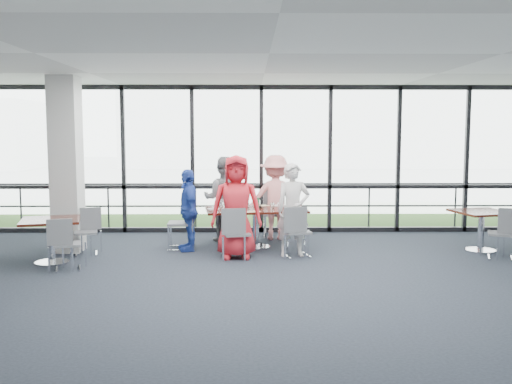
{
  "coord_description": "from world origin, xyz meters",
  "views": [
    {
      "loc": [
        -0.25,
        -7.43,
        2.21
      ],
      "look_at": [
        -0.14,
        2.98,
        1.1
      ],
      "focal_mm": 40.0,
      "sensor_mm": 36.0,
      "label": 1
    }
  ],
  "objects_px": {
    "diner_near_right": "(293,210)",
    "chair_main_fl": "(227,218)",
    "structural_column": "(66,165)",
    "diner_far_right": "(275,197)",
    "chair_main_nl": "(237,234)",
    "chair_spare_lb": "(86,232)",
    "chair_main_fr": "(275,214)",
    "side_table_right": "(481,217)",
    "chair_main_end": "(181,223)",
    "chair_spare_r": "(501,234)",
    "diner_far_left": "(224,199)",
    "side_table_left": "(51,225)",
    "diner_end": "(188,210)",
    "main_table": "(256,215)",
    "diner_near_left": "(236,207)",
    "chair_main_nr": "(297,232)",
    "chair_spare_la": "(67,244)"
  },
  "relations": [
    {
      "from": "diner_near_right",
      "to": "chair_main_fl",
      "type": "height_order",
      "value": "diner_near_right"
    },
    {
      "from": "structural_column",
      "to": "diner_far_right",
      "type": "distance_m",
      "value": 4.1
    },
    {
      "from": "chair_main_nl",
      "to": "chair_spare_lb",
      "type": "relative_size",
      "value": 1.1
    },
    {
      "from": "chair_main_fr",
      "to": "side_table_right",
      "type": "bearing_deg",
      "value": 161.15
    },
    {
      "from": "chair_main_fr",
      "to": "chair_main_end",
      "type": "bearing_deg",
      "value": 35.49
    },
    {
      "from": "chair_spare_r",
      "to": "diner_far_left",
      "type": "bearing_deg",
      "value": -178.15
    },
    {
      "from": "side_table_right",
      "to": "chair_main_fr",
      "type": "bearing_deg",
      "value": 159.15
    },
    {
      "from": "side_table_left",
      "to": "diner_end",
      "type": "distance_m",
      "value": 2.43
    },
    {
      "from": "structural_column",
      "to": "main_table",
      "type": "relative_size",
      "value": 1.61
    },
    {
      "from": "diner_near_left",
      "to": "diner_far_left",
      "type": "xyz_separation_m",
      "value": [
        -0.29,
        1.57,
        -0.05
      ]
    },
    {
      "from": "side_table_right",
      "to": "chair_spare_r",
      "type": "xyz_separation_m",
      "value": [
        0.1,
        -0.64,
        -0.2
      ]
    },
    {
      "from": "chair_main_end",
      "to": "diner_far_left",
      "type": "bearing_deg",
      "value": 135.33
    },
    {
      "from": "diner_far_left",
      "to": "chair_main_fl",
      "type": "bearing_deg",
      "value": -108.42
    },
    {
      "from": "diner_far_left",
      "to": "diner_end",
      "type": "distance_m",
      "value": 1.11
    },
    {
      "from": "side_table_right",
      "to": "diner_near_right",
      "type": "distance_m",
      "value": 3.53
    },
    {
      "from": "side_table_left",
      "to": "side_table_right",
      "type": "bearing_deg",
      "value": 6.75
    },
    {
      "from": "main_table",
      "to": "chair_spare_r",
      "type": "distance_m",
      "value": 4.37
    },
    {
      "from": "structural_column",
      "to": "diner_near_right",
      "type": "relative_size",
      "value": 1.93
    },
    {
      "from": "diner_near_right",
      "to": "side_table_right",
      "type": "bearing_deg",
      "value": -3.24
    },
    {
      "from": "chair_main_fl",
      "to": "chair_main_nr",
      "type": "bearing_deg",
      "value": 123.02
    },
    {
      "from": "chair_main_end",
      "to": "chair_main_fr",
      "type": "bearing_deg",
      "value": 121.41
    },
    {
      "from": "chair_main_nr",
      "to": "chair_spare_la",
      "type": "relative_size",
      "value": 1.07
    },
    {
      "from": "chair_main_nr",
      "to": "chair_spare_lb",
      "type": "distance_m",
      "value": 3.78
    },
    {
      "from": "chair_main_nr",
      "to": "chair_spare_r",
      "type": "distance_m",
      "value": 3.54
    },
    {
      "from": "chair_spare_lb",
      "to": "structural_column",
      "type": "bearing_deg",
      "value": -51.79
    },
    {
      "from": "side_table_right",
      "to": "diner_near_left",
      "type": "bearing_deg",
      "value": -173.59
    },
    {
      "from": "side_table_right",
      "to": "chair_spare_lb",
      "type": "bearing_deg",
      "value": -178.27
    },
    {
      "from": "diner_near_left",
      "to": "chair_spare_lb",
      "type": "distance_m",
      "value": 2.77
    },
    {
      "from": "chair_main_nr",
      "to": "chair_main_end",
      "type": "bearing_deg",
      "value": 149.47
    },
    {
      "from": "side_table_left",
      "to": "chair_main_nr",
      "type": "bearing_deg",
      "value": 6.51
    },
    {
      "from": "chair_spare_r",
      "to": "diner_end",
      "type": "bearing_deg",
      "value": -167.07
    },
    {
      "from": "diner_near_left",
      "to": "diner_far_left",
      "type": "height_order",
      "value": "diner_near_left"
    },
    {
      "from": "side_table_left",
      "to": "chair_main_fr",
      "type": "relative_size",
      "value": 1.18
    },
    {
      "from": "diner_far_left",
      "to": "diner_far_right",
      "type": "bearing_deg",
      "value": -164.46
    },
    {
      "from": "diner_near_right",
      "to": "chair_spare_lb",
      "type": "height_order",
      "value": "diner_near_right"
    },
    {
      "from": "diner_far_left",
      "to": "chair_spare_la",
      "type": "relative_size",
      "value": 2.06
    },
    {
      "from": "chair_spare_la",
      "to": "diner_far_left",
      "type": "bearing_deg",
      "value": 28.53
    },
    {
      "from": "side_table_left",
      "to": "chair_main_nl",
      "type": "xyz_separation_m",
      "value": [
        3.1,
        0.3,
        -0.2
      ]
    },
    {
      "from": "side_table_left",
      "to": "side_table_right",
      "type": "height_order",
      "value": "same"
    },
    {
      "from": "main_table",
      "to": "diner_far_right",
      "type": "height_order",
      "value": "diner_far_right"
    },
    {
      "from": "chair_main_nl",
      "to": "chair_spare_lb",
      "type": "height_order",
      "value": "chair_main_nl"
    },
    {
      "from": "diner_far_right",
      "to": "chair_spare_lb",
      "type": "height_order",
      "value": "diner_far_right"
    },
    {
      "from": "chair_main_nl",
      "to": "chair_main_nr",
      "type": "bearing_deg",
      "value": -3.52
    },
    {
      "from": "chair_main_end",
      "to": "chair_spare_r",
      "type": "height_order",
      "value": "chair_main_end"
    },
    {
      "from": "chair_main_end",
      "to": "chair_spare_lb",
      "type": "bearing_deg",
      "value": -76.85
    },
    {
      "from": "side_table_left",
      "to": "chair_spare_lb",
      "type": "xyz_separation_m",
      "value": [
        0.39,
        0.68,
        -0.24
      ]
    },
    {
      "from": "diner_end",
      "to": "chair_spare_r",
      "type": "xyz_separation_m",
      "value": [
        5.51,
        -0.78,
        -0.32
      ]
    },
    {
      "from": "diner_far_left",
      "to": "chair_main_nl",
      "type": "xyz_separation_m",
      "value": [
        0.3,
        -1.66,
        -0.41
      ]
    },
    {
      "from": "side_table_left",
      "to": "diner_end",
      "type": "relative_size",
      "value": 0.76
    },
    {
      "from": "chair_spare_la",
      "to": "diner_far_right",
      "type": "bearing_deg",
      "value": 20.05
    }
  ]
}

